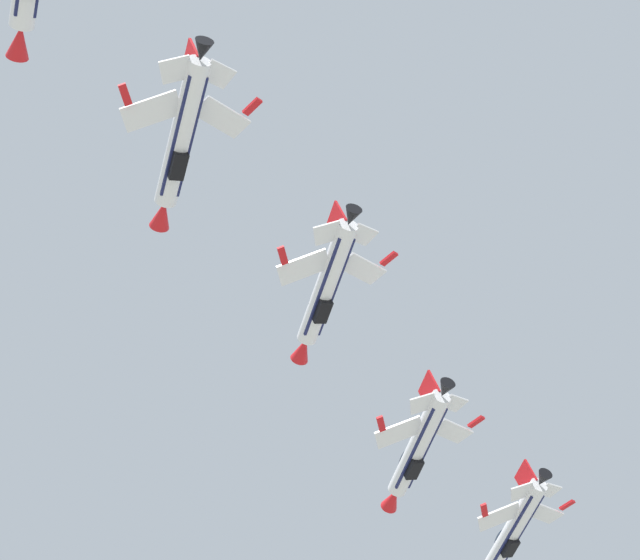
{
  "coord_description": "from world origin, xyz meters",
  "views": [
    {
      "loc": [
        -5.86,
        -3.26,
        1.97
      ],
      "look_at": [
        -29.49,
        43.68,
        73.84
      ],
      "focal_mm": 61.99,
      "sensor_mm": 36.0,
      "label": 1
    }
  ],
  "objects": [
    {
      "name": "fighter_jet_right_wing",
      "position": [
        -29.51,
        44.73,
        74.24
      ],
      "size": [
        12.32,
        12.64,
        4.8
      ],
      "rotation": [
        0.0,
        -0.33,
        0.75
      ],
      "color": "white"
    },
    {
      "name": "fighter_jet_lead",
      "position": [
        -26.16,
        78.8,
        73.99
      ],
      "size": [
        12.34,
        12.64,
        4.72
      ],
      "rotation": [
        0.0,
        -0.31,
        0.75
      ],
      "color": "white"
    },
    {
      "name": "fighter_jet_left_outer",
      "position": [
        -32.36,
        26.92,
        72.69
      ],
      "size": [
        12.33,
        12.64,
        4.78
      ],
      "rotation": [
        0.0,
        -0.33,
        0.75
      ],
      "color": "white"
    },
    {
      "name": "fighter_jet_left_wing",
      "position": [
        -29.35,
        62.53,
        71.84
      ],
      "size": [
        12.35,
        12.64,
        4.71
      ],
      "rotation": [
        0.0,
        -0.31,
        0.75
      ],
      "color": "white"
    }
  ]
}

